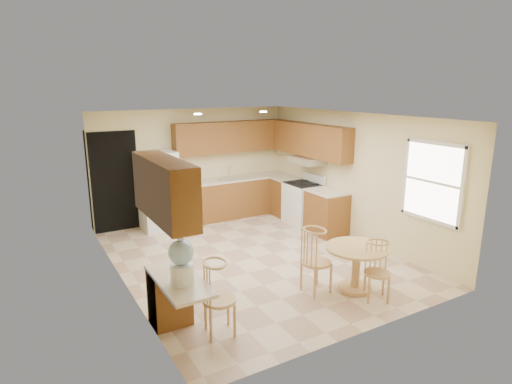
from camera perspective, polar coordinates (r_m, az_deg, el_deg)
floor at (r=7.73m, az=-0.25°, el=-8.75°), size 5.50×5.50×0.00m
ceiling at (r=7.14m, az=-0.27°, el=10.08°), size 4.50×5.50×0.02m
wall_back at (r=9.77m, az=-8.31°, el=3.60°), size 4.50×0.02×2.50m
wall_front at (r=5.23m, az=14.95°, el=-5.92°), size 4.50×0.02×2.50m
wall_left at (r=6.56m, az=-17.61°, el=-2.06°), size 0.02×5.50×2.50m
wall_right at (r=8.65m, az=12.80°, el=2.05°), size 0.02×5.50×2.50m
doorway at (r=9.30m, az=-18.27°, el=1.26°), size 0.90×0.02×2.10m
base_cab_back at (r=10.03m, az=-2.86°, el=-0.77°), size 2.75×0.60×0.87m
counter_back at (r=9.92m, az=-2.89°, el=1.77°), size 2.75×0.63×0.04m
base_cab_right_a at (r=10.07m, az=4.15°, el=-0.73°), size 0.60×0.59×0.87m
counter_right_a at (r=9.96m, az=4.19°, el=1.80°), size 0.63×0.59×0.04m
base_cab_right_b at (r=8.95m, az=9.38°, el=-2.78°), size 0.60×0.80×0.87m
counter_right_b at (r=8.83m, az=9.49°, el=0.05°), size 0.63×0.80×0.04m
upper_cab_back at (r=9.89m, az=-3.32°, el=7.36°), size 2.75×0.33×0.70m
upper_cab_right at (r=9.36m, az=7.22°, el=6.90°), size 0.33×2.42×0.70m
upper_cab_left at (r=4.95m, az=-12.13°, el=0.36°), size 0.33×1.40×0.70m
sink at (r=9.91m, az=-3.02°, el=1.88°), size 0.78×0.44×0.01m
range_hood at (r=9.35m, az=6.83°, el=4.24°), size 0.50×0.76×0.14m
desk_pedestal at (r=5.74m, az=-11.42°, el=-13.55°), size 0.48×0.42×0.72m
desk_top at (r=5.25m, az=-10.26°, el=-11.51°), size 0.50×1.20×0.04m
window at (r=7.37m, az=22.53°, el=1.26°), size 0.06×1.12×1.30m
can_light_a at (r=8.00m, az=-7.78°, el=10.27°), size 0.14×0.14×0.02m
can_light_b at (r=8.63m, az=0.99°, el=10.65°), size 0.14×0.14×0.02m
refrigerator at (r=9.22m, az=-12.88°, el=0.14°), size 0.74×0.72×1.67m
stove at (r=9.51m, az=6.30°, el=-1.45°), size 0.65×0.76×1.09m
dining_table at (r=6.60m, az=13.23°, el=-9.05°), size 0.92×0.92×0.68m
chair_table_a at (r=6.31m, az=8.62°, el=-8.46°), size 0.43×0.56×0.98m
chair_table_b at (r=6.31m, az=16.47°, el=-9.64°), size 0.38×0.44×0.86m
chair_desk at (r=5.27m, az=-4.50°, el=-13.36°), size 0.41×0.54×0.94m
water_crock at (r=5.02m, az=-9.91°, el=-9.01°), size 0.29×0.29×0.61m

